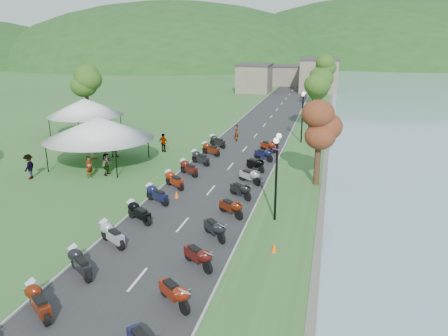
# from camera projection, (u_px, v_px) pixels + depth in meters

# --- Properties ---
(road) EXTENTS (7.00, 120.00, 0.02)m
(road) POSITION_uv_depth(u_px,v_px,m) (256.00, 136.00, 47.12)
(road) COLOR #2E2E31
(road) RESTS_ON ground
(hills_backdrop) EXTENTS (360.00, 120.00, 76.00)m
(hills_backdrop) POSITION_uv_depth(u_px,v_px,m) (318.00, 60.00, 195.73)
(hills_backdrop) COLOR #285621
(hills_backdrop) RESTS_ON ground
(far_building) EXTENTS (18.00, 16.00, 5.00)m
(far_building) POSITION_uv_depth(u_px,v_px,m) (285.00, 76.00, 88.66)
(far_building) COLOR gray
(far_building) RESTS_ON ground
(moto_row_left) EXTENTS (2.60, 41.88, 1.10)m
(moto_row_left) POSITION_uv_depth(u_px,v_px,m) (127.00, 224.00, 23.69)
(moto_row_left) COLOR #331411
(moto_row_left) RESTS_ON ground
(moto_row_right) EXTENTS (2.60, 30.51, 1.10)m
(moto_row_right) POSITION_uv_depth(u_px,v_px,m) (235.00, 198.00, 27.44)
(moto_row_right) COLOR #331411
(moto_row_right) RESTS_ON ground
(vendor_tent_main) EXTENTS (5.98, 5.98, 4.00)m
(vendor_tent_main) POSITION_uv_depth(u_px,v_px,m) (100.00, 141.00, 36.03)
(vendor_tent_main) COLOR white
(vendor_tent_main) RESTS_ON ground
(vendor_tent_side) EXTENTS (5.34, 5.34, 4.00)m
(vendor_tent_side) POSITION_uv_depth(u_px,v_px,m) (86.00, 117.00, 46.72)
(vendor_tent_side) COLOR white
(vendor_tent_side) RESTS_ON ground
(tree_lakeside) EXTENTS (2.43, 2.43, 6.74)m
(tree_lakeside) POSITION_uv_depth(u_px,v_px,m) (319.00, 139.00, 30.71)
(tree_lakeside) COLOR #3C681F
(tree_lakeside) RESTS_ON ground
(pedestrian_a) EXTENTS (0.65, 0.74, 1.69)m
(pedestrian_a) POSITION_uv_depth(u_px,v_px,m) (90.00, 178.00, 33.18)
(pedestrian_a) COLOR slate
(pedestrian_a) RESTS_ON ground
(pedestrian_b) EXTENTS (0.94, 0.65, 1.75)m
(pedestrian_b) POSITION_uv_depth(u_px,v_px,m) (114.00, 157.00, 38.91)
(pedestrian_b) COLOR slate
(pedestrian_b) RESTS_ON ground
(pedestrian_c) EXTENTS (0.72, 1.30, 1.90)m
(pedestrian_c) POSITION_uv_depth(u_px,v_px,m) (31.00, 179.00, 32.93)
(pedestrian_c) COLOR slate
(pedestrian_c) RESTS_ON ground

